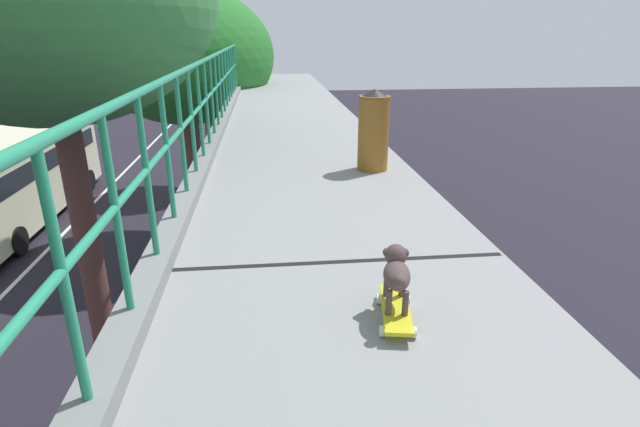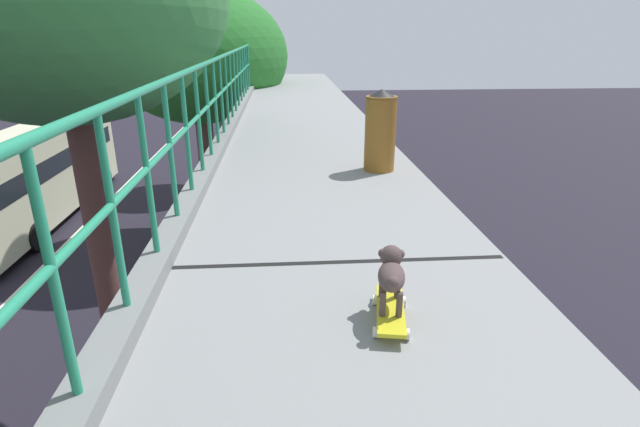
% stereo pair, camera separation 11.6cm
% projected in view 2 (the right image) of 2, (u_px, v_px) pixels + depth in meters
% --- Properties ---
extents(green_railing, '(0.20, 34.86, 1.24)m').
position_uv_depth(green_railing, '(30.00, 426.00, 1.72)').
color(green_railing, gray).
rests_on(green_railing, overpass_deck).
extents(city_bus, '(2.69, 11.14, 3.35)m').
position_uv_depth(city_bus, '(32.00, 172.00, 18.53)').
color(city_bus, beige).
rests_on(city_bus, ground).
extents(roadside_tree_far, '(5.63, 5.63, 8.30)m').
position_uv_depth(roadside_tree_far, '(199.00, 57.00, 15.36)').
color(roadside_tree_far, brown).
rests_on(roadside_tree_far, ground).
extents(roadside_tree_farthest, '(3.96, 3.96, 7.45)m').
position_uv_depth(roadside_tree_farthest, '(219.00, 55.00, 21.40)').
color(roadside_tree_farthest, '#493F31').
rests_on(roadside_tree_farthest, ground).
extents(toy_skateboard, '(0.27, 0.55, 0.09)m').
position_uv_depth(toy_skateboard, '(390.00, 311.00, 2.82)').
color(toy_skateboard, gold).
rests_on(toy_skateboard, overpass_deck).
extents(small_dog, '(0.20, 0.39, 0.33)m').
position_uv_depth(small_dog, '(391.00, 272.00, 2.79)').
color(small_dog, '#4E3B3B').
rests_on(small_dog, toy_skateboard).
extents(litter_bin, '(0.37, 0.37, 0.96)m').
position_uv_depth(litter_bin, '(380.00, 130.00, 5.75)').
color(litter_bin, brown).
rests_on(litter_bin, overpass_deck).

